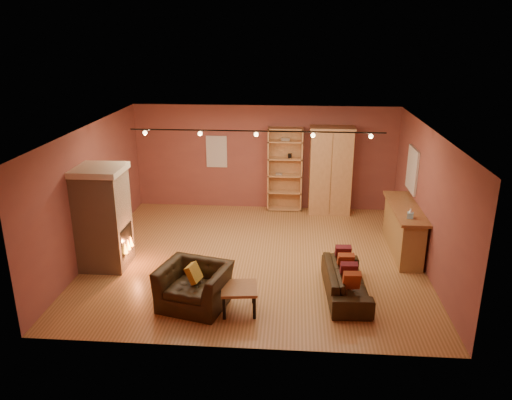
# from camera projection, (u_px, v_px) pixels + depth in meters

# --- Properties ---
(floor) EXTENTS (7.00, 7.00, 0.00)m
(floor) POSITION_uv_depth(u_px,v_px,m) (255.00, 257.00, 10.78)
(floor) COLOR #966335
(floor) RESTS_ON ground
(ceiling) EXTENTS (7.00, 7.00, 0.00)m
(ceiling) POSITION_uv_depth(u_px,v_px,m) (255.00, 129.00, 9.87)
(ceiling) COLOR brown
(ceiling) RESTS_ON back_wall
(back_wall) EXTENTS (7.00, 0.02, 2.80)m
(back_wall) POSITION_uv_depth(u_px,v_px,m) (265.00, 158.00, 13.39)
(back_wall) COLOR brown
(back_wall) RESTS_ON floor
(left_wall) EXTENTS (0.02, 6.50, 2.80)m
(left_wall) POSITION_uv_depth(u_px,v_px,m) (91.00, 192.00, 10.58)
(left_wall) COLOR brown
(left_wall) RESTS_ON floor
(right_wall) EXTENTS (0.02, 6.50, 2.80)m
(right_wall) POSITION_uv_depth(u_px,v_px,m) (428.00, 200.00, 10.07)
(right_wall) COLOR brown
(right_wall) RESTS_ON floor
(fireplace) EXTENTS (1.01, 0.98, 2.12)m
(fireplace) POSITION_uv_depth(u_px,v_px,m) (103.00, 218.00, 10.09)
(fireplace) COLOR tan
(fireplace) RESTS_ON floor
(back_window) EXTENTS (0.56, 0.04, 0.86)m
(back_window) POSITION_uv_depth(u_px,v_px,m) (217.00, 152.00, 13.42)
(back_window) COLOR silver
(back_window) RESTS_ON back_wall
(bookcase) EXTENTS (0.92, 0.36, 2.26)m
(bookcase) POSITION_uv_depth(u_px,v_px,m) (285.00, 168.00, 13.32)
(bookcase) COLOR tan
(bookcase) RESTS_ON floor
(armoire) EXTENTS (1.14, 0.65, 2.32)m
(armoire) POSITION_uv_depth(u_px,v_px,m) (330.00, 170.00, 13.06)
(armoire) COLOR tan
(armoire) RESTS_ON floor
(bar_counter) EXTENTS (0.59, 2.21, 1.06)m
(bar_counter) POSITION_uv_depth(u_px,v_px,m) (403.00, 229.00, 10.89)
(bar_counter) COLOR #A6814C
(bar_counter) RESTS_ON floor
(tissue_box) EXTENTS (0.16, 0.16, 0.23)m
(tissue_box) POSITION_uv_depth(u_px,v_px,m) (410.00, 214.00, 10.04)
(tissue_box) COLOR #87BFD9
(tissue_box) RESTS_ON bar_counter
(right_window) EXTENTS (0.05, 0.90, 1.00)m
(right_window) POSITION_uv_depth(u_px,v_px,m) (412.00, 170.00, 11.31)
(right_window) COLOR silver
(right_window) RESTS_ON right_wall
(loveseat) EXTENTS (0.63, 1.87, 0.77)m
(loveseat) POSITION_uv_depth(u_px,v_px,m) (346.00, 276.00, 9.15)
(loveseat) COLOR black
(loveseat) RESTS_ON floor
(armchair) EXTENTS (1.32, 1.02, 1.02)m
(armchair) POSITION_uv_depth(u_px,v_px,m) (194.00, 279.00, 8.75)
(armchair) COLOR black
(armchair) RESTS_ON floor
(coffee_table) EXTENTS (0.68, 0.68, 0.46)m
(coffee_table) POSITION_uv_depth(u_px,v_px,m) (239.00, 291.00, 8.61)
(coffee_table) COLOR #925E35
(coffee_table) RESTS_ON floor
(track_rail) EXTENTS (5.20, 0.09, 0.13)m
(track_rail) POSITION_uv_depth(u_px,v_px,m) (256.00, 133.00, 10.10)
(track_rail) COLOR black
(track_rail) RESTS_ON ceiling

